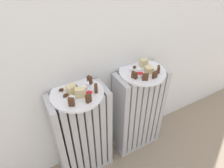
{
  "coord_description": "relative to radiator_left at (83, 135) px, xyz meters",
  "views": [
    {
      "loc": [
        -0.41,
        -0.46,
        1.26
      ],
      "look_at": [
        0.0,
        0.28,
        0.61
      ],
      "focal_mm": 32.28,
      "sensor_mm": 36.0,
      "label": 1
    }
  ],
  "objects": [
    {
      "name": "medjool_date_right_1",
      "position": [
        0.43,
        0.01,
        0.33
      ],
      "size": [
        0.03,
        0.03,
        0.02
      ],
      "primitive_type": "ellipsoid",
      "rotation": [
        0.0,
        0.0,
        0.84
      ],
      "color": "#3D1E0F",
      "rests_on": "plate_right"
    },
    {
      "name": "dark_cake_slice_left_2",
      "position": [
        0.08,
        -0.04,
        0.35
      ],
      "size": [
        0.02,
        0.03,
        0.04
      ],
      "primitive_type": "cube",
      "rotation": [
        0.0,
        0.0,
        1.12
      ],
      "color": "#472B19",
      "rests_on": "plate_left"
    },
    {
      "name": "dark_cake_slice_left_3",
      "position": [
        0.09,
        0.04,
        0.35
      ],
      "size": [
        0.02,
        0.03,
        0.04
      ],
      "primitive_type": "cube",
      "rotation": [
        0.0,
        0.0,
        1.98
      ],
      "color": "#472B19",
      "rests_on": "plate_left"
    },
    {
      "name": "dark_cake_slice_right_3",
      "position": [
        0.46,
        -0.05,
        0.34
      ],
      "size": [
        0.03,
        0.03,
        0.04
      ],
      "primitive_type": "cube",
      "rotation": [
        0.0,
        0.0,
        0.92
      ],
      "color": "#472B19",
      "rests_on": "plate_right"
    },
    {
      "name": "fork",
      "position": [
        0.38,
        -0.02,
        0.33
      ],
      "size": [
        0.07,
        0.09,
        0.0
      ],
      "color": "silver",
      "rests_on": "plate_right"
    },
    {
      "name": "dark_cake_slice_left_1",
      "position": [
        0.02,
        -0.09,
        0.35
      ],
      "size": [
        0.03,
        0.02,
        0.04
      ],
      "primitive_type": "cube",
      "rotation": [
        0.0,
        0.0,
        0.25
      ],
      "color": "#472B19",
      "rests_on": "plate_left"
    },
    {
      "name": "dark_cake_slice_left_0",
      "position": [
        -0.05,
        -0.08,
        0.35
      ],
      "size": [
        0.03,
        0.03,
        0.04
      ],
      "primitive_type": "cube",
      "rotation": [
        0.0,
        0.0,
        -0.61
      ],
      "color": "#472B19",
      "rests_on": "plate_left"
    },
    {
      "name": "turkish_delight_left_1",
      "position": [
        -0.04,
        -0.05,
        0.34
      ],
      "size": [
        0.04,
        0.04,
        0.02
      ],
      "primitive_type": "cube",
      "rotation": [
        0.0,
        0.0,
        0.7
      ],
      "color": "white",
      "rests_on": "plate_left"
    },
    {
      "name": "turkish_delight_right_0",
      "position": [
        0.33,
        0.03,
        0.33
      ],
      "size": [
        0.02,
        0.02,
        0.02
      ],
      "primitive_type": "cube",
      "rotation": [
        0.0,
        0.0,
        1.04
      ],
      "color": "white",
      "rests_on": "plate_right"
    },
    {
      "name": "medjool_date_left_2",
      "position": [
        -0.06,
        -0.0,
        0.33
      ],
      "size": [
        0.03,
        0.03,
        0.01
      ],
      "primitive_type": "ellipsoid",
      "rotation": [
        0.0,
        0.0,
        0.35
      ],
      "color": "#3D1E0F",
      "rests_on": "plate_left"
    },
    {
      "name": "turkish_delight_left_0",
      "position": [
        0.04,
        -0.0,
        0.34
      ],
      "size": [
        0.03,
        0.03,
        0.03
      ],
      "primitive_type": "cube",
      "rotation": [
        0.0,
        0.0,
        0.39
      ],
      "color": "white",
      "rests_on": "plate_left"
    },
    {
      "name": "dark_cake_slice_right_0",
      "position": [
        0.31,
        -0.03,
        0.34
      ],
      "size": [
        0.02,
        0.03,
        0.04
      ],
      "primitive_type": "cube",
      "rotation": [
        0.0,
        0.0,
        -1.16
      ],
      "color": "#472B19",
      "rests_on": "plate_right"
    },
    {
      "name": "jam_bowl_right",
      "position": [
        0.35,
        -0.04,
        0.34
      ],
      "size": [
        0.04,
        0.04,
        0.02
      ],
      "color": "white",
      "rests_on": "plate_right"
    },
    {
      "name": "radiator_left",
      "position": [
        0.0,
        0.0,
        0.0
      ],
      "size": [
        0.32,
        0.16,
        0.62
      ],
      "color": "#B2B2B7",
      "rests_on": "ground_plane"
    },
    {
      "name": "marble_cake_slice_left_1",
      "position": [
        0.0,
        -0.04,
        0.35
      ],
      "size": [
        0.05,
        0.04,
        0.05
      ],
      "primitive_type": "cube",
      "rotation": [
        0.0,
        0.0,
        -0.38
      ],
      "color": "beige",
      "rests_on": "plate_left"
    },
    {
      "name": "medjool_date_left_1",
      "position": [
        -0.06,
        0.05,
        0.33
      ],
      "size": [
        0.03,
        0.02,
        0.02
      ],
      "primitive_type": "ellipsoid",
      "rotation": [
        0.0,
        0.0,
        0.0
      ],
      "color": "#3D1E0F",
      "rests_on": "plate_left"
    },
    {
      "name": "marble_cake_slice_left_0",
      "position": [
        -0.02,
        0.01,
        0.35
      ],
      "size": [
        0.05,
        0.04,
        0.05
      ],
      "primitive_type": "cube",
      "rotation": [
        0.0,
        0.0,
        0.2
      ],
      "color": "beige",
      "rests_on": "plate_left"
    },
    {
      "name": "dark_cake_slice_right_1",
      "position": [
        0.35,
        -0.08,
        0.34
      ],
      "size": [
        0.03,
        0.03,
        0.04
      ],
      "primitive_type": "cube",
      "rotation": [
        0.0,
        0.0,
        -0.47
      ],
      "color": "#472B19",
      "rests_on": "plate_right"
    },
    {
      "name": "plate_right",
      "position": [
        0.39,
        0.0,
        0.32
      ],
      "size": [
        0.27,
        0.27,
        0.01
      ],
      "primitive_type": "cylinder",
      "color": "white",
      "rests_on": "radiator_right"
    },
    {
      "name": "plate_left",
      "position": [
        -0.0,
        0.0,
        0.32
      ],
      "size": [
        0.27,
        0.27,
        0.01
      ],
      "primitive_type": "cylinder",
      "color": "white",
      "rests_on": "radiator_left"
    },
    {
      "name": "medjool_date_left_0",
      "position": [
        0.01,
        0.04,
        0.33
      ],
      "size": [
        0.03,
        0.03,
        0.02
      ],
      "primitive_type": "ellipsoid",
      "rotation": [
        0.0,
        0.0,
        1.99
      ],
      "color": "#3D1E0F",
      "rests_on": "plate_left"
    },
    {
      "name": "radiator_right",
      "position": [
        0.39,
        0.0,
        0.0
      ],
      "size": [
        0.32,
        0.16,
        0.62
      ],
      "color": "#B2B2B7",
      "rests_on": "ground_plane"
    },
    {
      "name": "jam_bowl_left",
      "position": [
        0.04,
        -0.05,
        0.34
      ],
      "size": [
        0.04,
        0.04,
        0.02
      ],
      "color": "white",
      "rests_on": "plate_left"
    },
    {
      "name": "marble_cake_slice_right_1",
      "position": [
        0.41,
        -0.03,
        0.34
      ],
      "size": [
        0.05,
        0.05,
        0.04
      ],
      "primitive_type": "cube",
      "rotation": [
        0.0,
        0.0,
        -0.28
      ],
      "color": "beige",
      "rests_on": "plate_right"
    },
    {
      "name": "medjool_date_right_0",
      "position": [
        0.37,
        0.05,
        0.33
      ],
      "size": [
        0.03,
        0.03,
        0.01
      ],
      "primitive_type": "ellipsoid",
      "rotation": [
        0.0,
        0.0,
        0.53
      ],
      "color": "#3D1E0F",
      "rests_on": "plate_right"
    },
    {
      "name": "marble_cake_slice_right_0",
      "position": [
        0.43,
        0.04,
        0.35
      ],
      "size": [
        0.04,
        0.03,
        0.04
      ],
      "primitive_type": "cube",
      "rotation": [
        0.0,
        0.0,
        -0.0
      ],
      "color": "beige",
      "rests_on": "plate_right"
    },
    {
      "name": "turkish_delight_right_1",
      "position": [
        0.37,
        0.0,
        0.34
      ],
      "size": [
        0.03,
        0.03,
        0.02
      ],
      "primitive_type": "cube",
      "rotation": [
        0.0,
        0.0,
        0.79
      ],
      "color": "white",
      "rests_on": "plate_right"
    },
    {
      "name": "turkish_delight_left_2",
      "position": [
        0.06,
        0.02,
        0.34
      ],
      "size": [
        0.03,
        0.03,
        0.02
      ],
      "primitive_type": "cube",
      "rotation": [
        0.0,
        0.0,
        1.31
      ],
      "color": "white",
      "rests_on": "plate_left"
    },
    {
      "name": "dark_cake_slice_right_2",
      "position": [
        0.41,
        -0.08,
        0.34
      ],
      "size": [
        0.03,
        0.02,
        0.04
      ],
      "primitive_type": "cube",
      "rotation": [
        0.0,
        0.0,
        0.22
      ],
      "color": "#472B19",
      "rests_on": "plate_right"
    }
  ]
}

